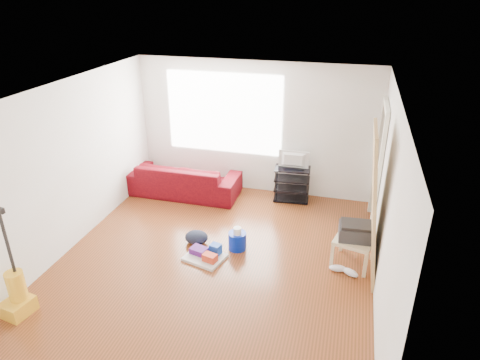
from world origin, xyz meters
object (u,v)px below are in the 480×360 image
(bucket, at_px, (237,248))
(sofa, at_px, (184,193))
(cleaning_tray, at_px, (206,255))
(backpack, at_px, (197,243))
(vacuum, at_px, (17,294))
(side_table, at_px, (354,242))
(tv_stand, at_px, (292,184))

(bucket, bearing_deg, sofa, 133.88)
(bucket, relative_size, cleaning_tray, 0.42)
(backpack, distance_m, vacuum, 2.58)
(cleaning_tray, xyz_separation_m, backpack, (-0.28, 0.36, -0.06))
(bucket, bearing_deg, backpack, -178.59)
(side_table, relative_size, vacuum, 0.43)
(backpack, xyz_separation_m, vacuum, (-1.57, -2.03, 0.27))
(backpack, bearing_deg, side_table, -2.94)
(side_table, bearing_deg, vacuum, -151.79)
(sofa, distance_m, vacuum, 3.69)
(sofa, height_order, bucket, sofa)
(side_table, relative_size, backpack, 1.72)
(tv_stand, distance_m, side_table, 2.11)
(tv_stand, bearing_deg, sofa, -177.00)
(tv_stand, xyz_separation_m, side_table, (1.17, -1.76, 0.03))
(cleaning_tray, relative_size, backpack, 1.78)
(cleaning_tray, distance_m, vacuum, 2.51)
(backpack, height_order, vacuum, vacuum)
(backpack, bearing_deg, tv_stand, 51.80)
(sofa, xyz_separation_m, bucket, (1.50, -1.56, 0.00))
(sofa, distance_m, cleaning_tray, 2.24)
(side_table, xyz_separation_m, bucket, (-1.72, -0.07, -0.36))
(sofa, relative_size, backpack, 5.82)
(sofa, relative_size, tv_stand, 3.18)
(cleaning_tray, height_order, backpack, cleaning_tray)
(side_table, distance_m, backpack, 2.40)
(backpack, bearing_deg, bucket, -3.61)
(bucket, xyz_separation_m, cleaning_tray, (-0.38, -0.38, 0.06))
(sofa, bearing_deg, side_table, 155.14)
(sofa, xyz_separation_m, side_table, (3.22, -1.49, 0.36))
(cleaning_tray, distance_m, backpack, 0.46)
(tv_stand, relative_size, cleaning_tray, 1.03)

